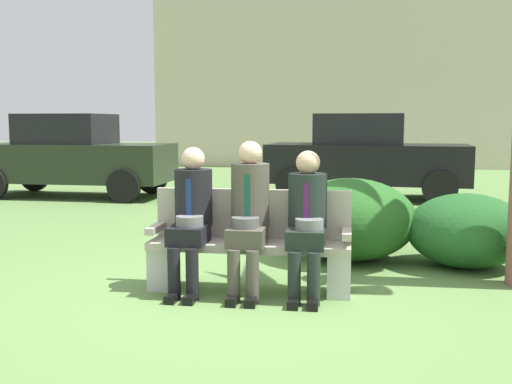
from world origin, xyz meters
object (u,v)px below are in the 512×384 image
Objects in this scene: shrub_mid_lawn at (467,230)px; park_bench at (250,244)px; seated_man_middle at (249,210)px; building_backdrop at (336,13)px; seated_man_left at (191,212)px; parked_car_near at (73,156)px; shrub_near_bench at (343,213)px; parked_car_far at (365,156)px; seated_man_right at (307,216)px; shrub_far_lawn at (350,219)px.

park_bench is at bearing -151.08° from shrub_mid_lawn.
building_backdrop is at bearing 88.89° from seated_man_middle.
seated_man_left is at bearing -153.70° from shrub_mid_lawn.
parked_car_near is at bearing 127.12° from park_bench.
shrub_near_bench is 4.77m from parked_car_far.
seated_man_middle is at bearing 0.62° from seated_man_left.
seated_man_right is 1.02× the size of shrub_mid_lawn.
seated_man_left is 0.32× the size of parked_car_far.
shrub_far_lawn is 0.37× the size of parked_car_near.
seated_man_right is at bearing -50.54° from parked_car_near.
shrub_mid_lawn is 0.32× the size of parked_car_near.
seated_man_right reaches higher than shrub_mid_lawn.
park_bench reaches higher than shrub_mid_lawn.
shrub_near_bench is (0.31, 2.19, -0.30)m from seated_man_right.
seated_man_right is 0.32× the size of parked_car_near.
seated_man_left is at bearing -104.10° from parked_car_far.
shrub_mid_lawn is (1.59, 1.30, -0.32)m from seated_man_right.
seated_man_left is at bearing -56.60° from parked_car_near.
building_backdrop is at bearing 91.59° from shrub_near_bench.
shrub_far_lawn is at bearing 55.74° from park_bench.
park_bench is 2.22m from shrub_near_bench.
building_backdrop reaches higher than parked_car_far.
seated_man_middle is 0.93× the size of shrub_far_lawn.
parked_car_far is at bearing 98.89° from shrub_mid_lawn.
seated_man_middle is at bearing -87.38° from park_bench.
parked_car_near is at bearing -173.81° from parked_car_far.
seated_man_right is (0.52, -0.13, 0.29)m from park_bench.
seated_man_right is 0.10× the size of building_backdrop.
building_backdrop is at bearing 95.73° from shrub_mid_lawn.
seated_man_right is at bearing -97.93° from shrub_near_bench.
parked_car_far reaches higher than shrub_far_lawn.
shrub_near_bench is at bearing -94.87° from parked_car_far.
parked_car_near is (-4.65, 6.15, 0.42)m from park_bench.
parked_car_far is (1.23, 6.79, 0.42)m from park_bench.
shrub_near_bench is (0.82, 2.06, -0.01)m from park_bench.
shrub_near_bench is 0.33× the size of parked_car_near.
shrub_far_lawn is (0.08, -0.74, 0.05)m from shrub_near_bench.
shrub_near_bench is at bearing 82.07° from seated_man_right.
park_bench is 1.40× the size of seated_man_left.
park_bench is at bearing -100.23° from parked_car_far.
shrub_mid_lawn is (2.10, 1.29, -0.36)m from seated_man_middle.
seated_man_right is 2.07m from shrub_mid_lawn.
seated_man_left is 19.30m from building_backdrop.
parked_car_near is at bearing 143.58° from shrub_mid_lawn.
seated_man_left reaches higher than shrub_mid_lawn.
building_backdrop is at bearing 67.85° from parked_car_near.
shrub_far_lawn reaches higher than park_bench.
building_backdrop is (0.36, 18.61, 4.98)m from seated_man_middle.
parked_car_far is at bearing 6.19° from parked_car_near.
park_bench is 1.39× the size of shrub_near_bench.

